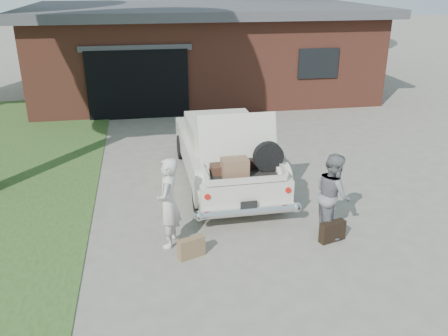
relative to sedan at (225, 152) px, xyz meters
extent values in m
plane|color=gray|center=(-0.35, -2.52, -0.69)|extent=(90.00, 90.00, 0.00)
cube|color=brown|center=(0.65, 8.98, 0.81)|extent=(12.00, 7.00, 3.00)
cube|color=#4C4C51|center=(0.65, 8.98, 2.46)|extent=(12.80, 7.80, 0.30)
cube|color=black|center=(-1.85, 5.53, 0.41)|extent=(3.20, 0.30, 2.20)
cube|color=#4C4C51|center=(-1.85, 5.46, 1.56)|extent=(3.50, 0.12, 0.18)
cube|color=black|center=(4.15, 5.46, 0.91)|extent=(1.40, 0.08, 1.00)
cylinder|color=#38281E|center=(6.35, 14.05, 2.38)|extent=(0.44, 0.44, 6.13)
cube|color=beige|center=(0.00, 0.04, -0.12)|extent=(1.82, 4.60, 0.59)
cube|color=beige|center=(-0.01, 0.31, 0.41)|extent=(1.54, 1.85, 0.48)
cube|color=black|center=(-0.02, 1.18, 0.39)|extent=(1.42, 0.10, 0.40)
cube|color=black|center=(0.01, -0.56, 0.39)|extent=(1.42, 0.10, 0.40)
cylinder|color=black|center=(-0.78, -1.53, -0.39)|extent=(0.21, 0.61, 0.60)
cylinder|color=black|center=(0.83, -1.50, -0.39)|extent=(0.21, 0.61, 0.60)
cylinder|color=black|center=(-0.83, 1.58, -0.39)|extent=(0.21, 0.61, 0.60)
cylinder|color=black|center=(0.77, 1.61, -0.39)|extent=(0.21, 0.61, 0.60)
cylinder|color=silver|center=(0.04, -2.29, -0.32)|extent=(1.88, 0.20, 0.16)
cylinder|color=#A5140F|center=(-0.71, -2.24, 0.02)|extent=(0.11, 0.09, 0.11)
cylinder|color=#A5140F|center=(0.79, -2.21, 0.02)|extent=(0.11, 0.09, 0.11)
cube|color=black|center=(0.04, -2.31, -0.19)|extent=(0.31, 0.02, 0.16)
cube|color=black|center=(0.03, -1.70, 0.20)|extent=(1.43, 1.03, 0.04)
cube|color=beige|center=(-0.70, -1.71, 0.29)|extent=(0.07, 1.01, 0.16)
cube|color=beige|center=(0.76, -1.68, 0.29)|extent=(0.07, 1.01, 0.16)
cube|color=beige|center=(0.04, -2.20, 0.25)|extent=(1.46, 0.08, 0.11)
cube|color=beige|center=(0.02, -1.35, 0.72)|extent=(1.54, 0.37, 1.02)
cube|color=#492C1F|center=(-0.31, -1.67, 0.29)|extent=(0.49, 0.32, 0.16)
cube|color=#876045|center=(-0.14, -1.87, 0.38)|extent=(0.50, 0.33, 0.34)
cube|color=black|center=(0.06, -1.45, 0.31)|extent=(0.60, 0.40, 0.18)
cylinder|color=black|center=(0.53, -1.73, 0.50)|extent=(0.58, 0.16, 0.58)
imported|color=beige|center=(-1.42, -2.57, 0.11)|extent=(0.52, 0.66, 1.60)
imported|color=slate|center=(1.48, -2.67, 0.08)|extent=(0.60, 0.76, 1.53)
cube|color=olive|center=(-1.09, -3.04, -0.51)|extent=(0.48, 0.30, 0.35)
cube|color=black|center=(1.41, -2.95, -0.50)|extent=(0.50, 0.29, 0.37)
camera|label=1|loc=(-1.72, -9.79, 3.69)|focal=38.00mm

